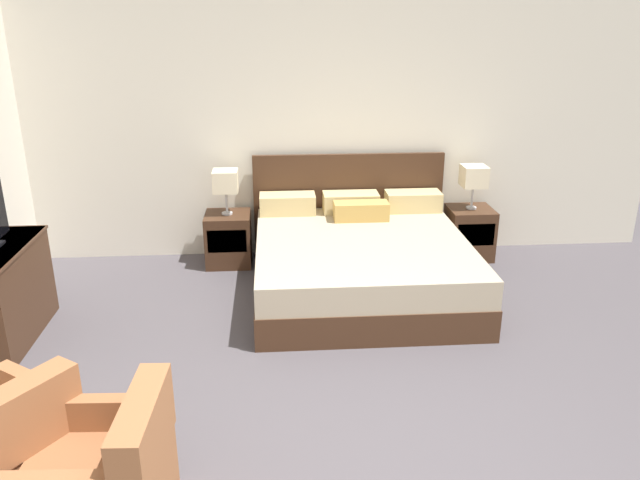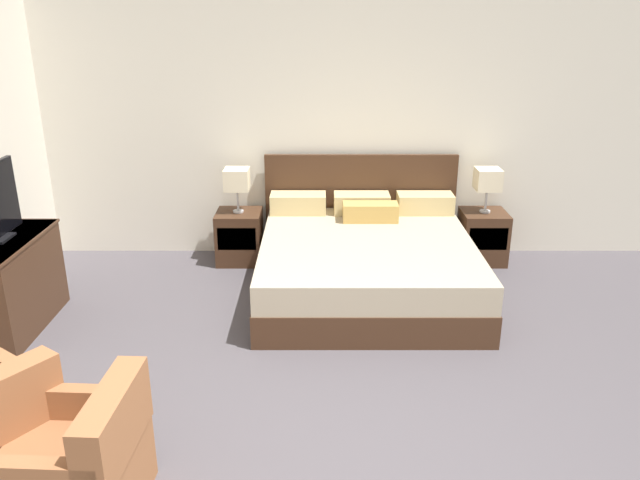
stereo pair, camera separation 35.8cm
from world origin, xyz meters
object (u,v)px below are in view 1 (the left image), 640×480
(bed, at_px, (360,260))
(table_lamp_right, at_px, (474,177))
(nightstand_right, at_px, (469,233))
(table_lamp_left, at_px, (225,182))
(nightstand_left, at_px, (229,239))

(bed, distance_m, table_lamp_right, 1.60)
(bed, relative_size, nightstand_right, 3.92)
(table_lamp_left, height_order, table_lamp_right, same)
(table_lamp_left, distance_m, table_lamp_right, 2.56)
(table_lamp_left, bearing_deg, bed, -30.37)
(nightstand_right, distance_m, table_lamp_left, 2.63)
(bed, xyz_separation_m, nightstand_right, (1.28, 0.75, -0.02))
(nightstand_left, height_order, table_lamp_left, table_lamp_left)
(nightstand_right, relative_size, table_lamp_left, 1.18)
(bed, bearing_deg, nightstand_left, 149.68)
(table_lamp_left, bearing_deg, nightstand_left, -90.00)
(nightstand_left, xyz_separation_m, table_lamp_right, (2.56, 0.00, 0.61))
(bed, xyz_separation_m, nightstand_left, (-1.28, 0.75, -0.02))
(table_lamp_left, bearing_deg, nightstand_right, -0.03)
(table_lamp_left, bearing_deg, table_lamp_right, 0.00)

